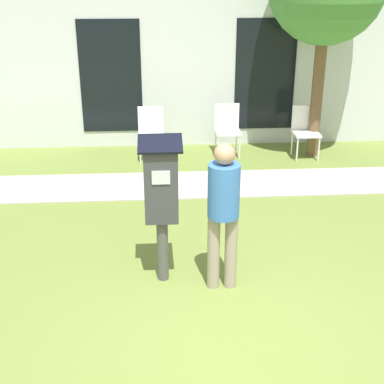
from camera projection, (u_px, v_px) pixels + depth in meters
name	position (u px, v px, depth m)	size (l,w,h in m)	color
ground_plane	(230.00, 352.00, 4.69)	(40.00, 40.00, 0.00)	olive
sidewalk	(197.00, 184.00, 8.28)	(12.00, 1.10, 0.02)	#B7B2A8
building_facade	(188.00, 58.00, 9.66)	(10.00, 0.26, 3.20)	silver
parking_meter	(161.00, 192.00, 5.41)	(0.44, 0.31, 1.59)	#4C4C4C
person_standing	(223.00, 206.00, 5.31)	(0.32, 0.32, 1.58)	gray
outdoor_chair_left	(151.00, 129.00, 9.27)	(0.44, 0.44, 0.90)	white
outdoor_chair_middle	(227.00, 126.00, 9.46)	(0.44, 0.44, 0.90)	white
outdoor_chair_right	(305.00, 127.00, 9.36)	(0.44, 0.44, 0.90)	white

